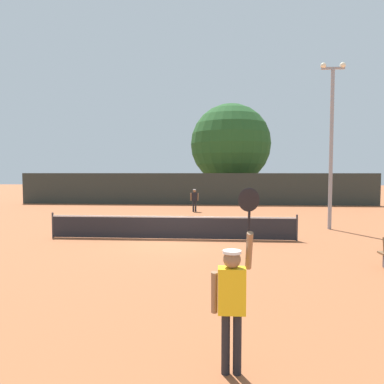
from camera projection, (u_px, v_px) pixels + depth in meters
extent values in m
plane|color=#9E5633|center=(172.00, 239.00, 14.90)|extent=(120.00, 120.00, 0.00)
cube|color=#232328|center=(172.00, 228.00, 14.87)|extent=(10.26, 0.03, 0.91)
cube|color=white|center=(172.00, 217.00, 14.85)|extent=(10.26, 0.04, 0.06)
cylinder|color=#333338|center=(53.00, 225.00, 15.24)|extent=(0.08, 0.08, 1.07)
cylinder|color=#333338|center=(297.00, 228.00, 14.50)|extent=(0.08, 0.08, 1.07)
cube|color=#2D332D|center=(195.00, 189.00, 30.32)|extent=(30.48, 0.12, 2.68)
cube|color=yellow|center=(232.00, 291.00, 4.90)|extent=(0.38, 0.22, 0.64)
sphere|color=#8C6647|center=(232.00, 259.00, 4.88)|extent=(0.24, 0.24, 0.24)
cylinder|color=white|center=(232.00, 252.00, 4.87)|extent=(0.26, 0.26, 0.04)
cylinder|color=black|center=(226.00, 343.00, 4.95)|extent=(0.12, 0.12, 0.86)
cylinder|color=black|center=(237.00, 344.00, 4.94)|extent=(0.12, 0.12, 0.86)
cylinder|color=#8C6647|center=(214.00, 292.00, 4.92)|extent=(0.09, 0.18, 0.61)
cylinder|color=#8C6647|center=(249.00, 251.00, 4.95)|extent=(0.09, 0.34, 0.58)
cylinder|color=black|center=(249.00, 221.00, 4.98)|extent=(0.04, 0.11, 0.28)
ellipsoid|color=black|center=(249.00, 200.00, 5.03)|extent=(0.30, 0.13, 0.36)
cube|color=black|center=(194.00, 196.00, 25.02)|extent=(0.38, 0.22, 0.58)
sphere|color=#8C6647|center=(194.00, 191.00, 25.00)|extent=(0.22, 0.22, 0.22)
cylinder|color=white|center=(194.00, 190.00, 24.99)|extent=(0.23, 0.23, 0.04)
cylinder|color=black|center=(193.00, 206.00, 25.06)|extent=(0.12, 0.12, 0.78)
cylinder|color=black|center=(196.00, 206.00, 25.05)|extent=(0.12, 0.12, 0.78)
cylinder|color=#8C6647|center=(191.00, 197.00, 25.04)|extent=(0.09, 0.17, 0.55)
cylinder|color=#8C6647|center=(198.00, 197.00, 25.00)|extent=(0.09, 0.15, 0.55)
sphere|color=#CCE033|center=(197.00, 233.00, 16.11)|extent=(0.07, 0.07, 0.07)
cylinder|color=gray|center=(331.00, 150.00, 17.24)|extent=(0.18, 0.18, 7.70)
cube|color=gray|center=(333.00, 68.00, 17.01)|extent=(1.10, 0.10, 0.10)
sphere|color=#F2EDCC|center=(323.00, 66.00, 17.04)|extent=(0.28, 0.28, 0.28)
sphere|color=#F2EDCC|center=(343.00, 65.00, 16.97)|extent=(0.28, 0.28, 0.28)
cylinder|color=brown|center=(230.00, 187.00, 35.64)|extent=(0.56, 0.56, 2.56)
sphere|color=#235123|center=(231.00, 144.00, 35.39)|extent=(7.93, 7.93, 7.93)
cube|color=#B7B7BC|center=(176.00, 192.00, 38.52)|extent=(2.43, 4.41, 0.90)
cube|color=#2D333D|center=(176.00, 185.00, 38.18)|extent=(1.97, 2.40, 0.64)
cylinder|color=black|center=(170.00, 194.00, 39.99)|extent=(0.22, 0.60, 0.60)
cylinder|color=black|center=(185.00, 194.00, 39.87)|extent=(0.22, 0.60, 0.60)
cylinder|color=black|center=(166.00, 196.00, 37.21)|extent=(0.22, 0.60, 0.60)
cylinder|color=black|center=(183.00, 196.00, 37.08)|extent=(0.22, 0.60, 0.60)
cube|color=red|center=(218.00, 193.00, 37.50)|extent=(2.49, 4.43, 0.90)
cube|color=#2D333D|center=(218.00, 185.00, 37.15)|extent=(2.00, 2.42, 0.64)
cylinder|color=black|center=(210.00, 195.00, 38.97)|extent=(0.22, 0.60, 0.60)
cylinder|color=black|center=(226.00, 195.00, 38.85)|extent=(0.22, 0.60, 0.60)
cylinder|color=black|center=(209.00, 196.00, 36.18)|extent=(0.22, 0.60, 0.60)
cylinder|color=black|center=(226.00, 196.00, 36.06)|extent=(0.22, 0.60, 0.60)
cube|color=white|center=(299.00, 194.00, 35.11)|extent=(1.93, 4.21, 0.90)
cube|color=#2D333D|center=(299.00, 186.00, 34.77)|extent=(1.72, 2.21, 0.64)
cylinder|color=black|center=(287.00, 196.00, 36.58)|extent=(0.22, 0.60, 0.60)
cylinder|color=black|center=(304.00, 196.00, 36.46)|extent=(0.22, 0.60, 0.60)
cylinder|color=black|center=(293.00, 198.00, 33.79)|extent=(0.22, 0.60, 0.60)
cylinder|color=black|center=(311.00, 198.00, 33.67)|extent=(0.22, 0.60, 0.60)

